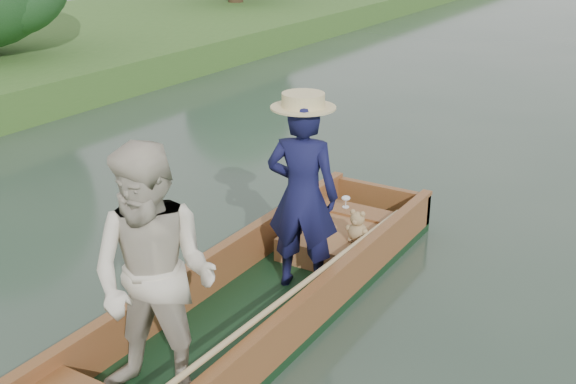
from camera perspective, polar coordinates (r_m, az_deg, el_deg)
The scene contains 2 objects.
ground at distance 5.86m, azimuth -3.11°, elevation -10.54°, with size 120.00×120.00×0.00m, color #283D30.
punt at distance 5.35m, azimuth -4.20°, elevation -6.14°, with size 1.13×5.00×1.83m.
Camera 1 is at (2.85, -4.07, 3.10)m, focal length 45.00 mm.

